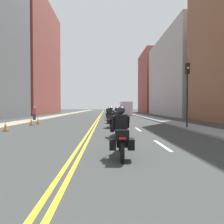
{
  "coord_description": "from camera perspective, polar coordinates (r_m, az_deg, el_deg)",
  "views": [
    {
      "loc": [
        0.97,
        -0.04,
        1.63
      ],
      "look_at": [
        1.79,
        22.61,
        1.08
      ],
      "focal_mm": 30.55,
      "sensor_mm": 36.0,
      "label": 1
    }
  ],
  "objects": [
    {
      "name": "ground_plane",
      "position": [
        48.08,
        -3.23,
        -0.57
      ],
      "size": [
        264.0,
        264.0,
        0.0
      ],
      "primitive_type": "plane",
      "color": "#313535"
    },
    {
      "name": "building_left_2",
      "position": [
        51.74,
        -23.3,
        14.46
      ],
      "size": [
        9.52,
        21.8,
        26.87
      ],
      "color": "brown",
      "rests_on": "ground"
    },
    {
      "name": "sidewalk_right",
      "position": [
        48.57,
        6.14,
        -0.48
      ],
      "size": [
        2.18,
        144.0,
        0.12
      ],
      "primitive_type": "cube",
      "color": "gray",
      "rests_on": "ground"
    },
    {
      "name": "traffic_light_near",
      "position": [
        15.71,
        21.6,
        7.86
      ],
      "size": [
        0.28,
        0.38,
        4.99
      ],
      "color": "black",
      "rests_on": "ground"
    },
    {
      "name": "lane_dashes_white",
      "position": [
        29.19,
        2.73,
        -1.81
      ],
      "size": [
        0.14,
        56.4,
        0.01
      ],
      "color": "silver",
      "rests_on": "ground"
    },
    {
      "name": "motorcycle_4",
      "position": [
        24.44,
        -0.87,
        -0.89
      ],
      "size": [
        0.77,
        2.29,
        1.64
      ],
      "rotation": [
        0.0,
        0.0,
        -0.03
      ],
      "color": "black",
      "rests_on": "ground"
    },
    {
      "name": "motorcycle_5",
      "position": [
        28.79,
        -1.1,
        -0.55
      ],
      "size": [
        0.77,
        2.23,
        1.62
      ],
      "rotation": [
        0.0,
        0.0,
        0.02
      ],
      "color": "black",
      "rests_on": "ground"
    },
    {
      "name": "building_right_2",
      "position": [
        61.66,
        12.99,
        8.49
      ],
      "size": [
        8.86,
        14.16,
        18.6
      ],
      "color": "#93463D",
      "rests_on": "ground"
    },
    {
      "name": "motorcycle_1",
      "position": [
        10.58,
        1.46,
        -3.84
      ],
      "size": [
        0.76,
        2.19,
        1.64
      ],
      "rotation": [
        0.0,
        0.0,
        -0.0
      ],
      "color": "black",
      "rests_on": "ground"
    },
    {
      "name": "traffic_cone_0",
      "position": [
        14.98,
        -29.26,
        -3.82
      ],
      "size": [
        0.31,
        0.31,
        0.64
      ],
      "color": "black",
      "rests_on": "ground"
    },
    {
      "name": "motorcycle_6",
      "position": [
        33.81,
        -1.29,
        -0.24
      ],
      "size": [
        0.76,
        2.21,
        1.67
      ],
      "rotation": [
        0.0,
        0.0,
        0.01
      ],
      "color": "black",
      "rests_on": "ground"
    },
    {
      "name": "pedestrian_0",
      "position": [
        24.74,
        -22.22,
        -0.38
      ],
      "size": [
        0.49,
        0.24,
        1.76
      ],
      "rotation": [
        0.0,
        0.0,
        3.09
      ],
      "color": "#2A2E34",
      "rests_on": "ground"
    },
    {
      "name": "motorcycle_2",
      "position": [
        15.3,
        -0.22,
        -2.15
      ],
      "size": [
        0.78,
        2.19,
        1.66
      ],
      "rotation": [
        0.0,
        0.0,
        0.05
      ],
      "color": "black",
      "rests_on": "ground"
    },
    {
      "name": "parked_truck",
      "position": [
        41.47,
        4.08,
        0.88
      ],
      "size": [
        2.2,
        6.5,
        2.8
      ],
      "color": "silver",
      "rests_on": "ground"
    },
    {
      "name": "traffic_cone_2",
      "position": [
        20.07,
        -21.28,
        -2.44
      ],
      "size": [
        0.31,
        0.31,
        0.65
      ],
      "color": "black",
      "rests_on": "ground"
    },
    {
      "name": "centreline_yellow_outer",
      "position": [
        48.08,
        -3.09,
        -0.56
      ],
      "size": [
        0.12,
        132.0,
        0.01
      ],
      "primitive_type": "cube",
      "color": "yellow",
      "rests_on": "ground"
    },
    {
      "name": "motorcycle_0",
      "position": [
        6.26,
        2.8,
        -7.33
      ],
      "size": [
        0.78,
        2.09,
        1.66
      ],
      "rotation": [
        0.0,
        0.0,
        -0.04
      ],
      "color": "black",
      "rests_on": "ground"
    },
    {
      "name": "sidewalk_left",
      "position": [
        48.88,
        -12.54,
        -0.49
      ],
      "size": [
        2.18,
        144.0,
        0.12
      ],
      "primitive_type": "cube",
      "color": "gray",
      "rests_on": "ground"
    },
    {
      "name": "traffic_cone_1",
      "position": [
        18.87,
        -23.01,
        -2.57
      ],
      "size": [
        0.31,
        0.31,
        0.73
      ],
      "color": "black",
      "rests_on": "ground"
    },
    {
      "name": "motorcycle_3",
      "position": [
        19.6,
        -0.36,
        -1.46
      ],
      "size": [
        0.77,
        2.22,
        1.61
      ],
      "rotation": [
        0.0,
        0.0,
        -0.02
      ],
      "color": "black",
      "rests_on": "ground"
    },
    {
      "name": "building_right_1",
      "position": [
        42.31,
        20.58,
        10.01
      ],
      "size": [
        9.25,
        21.41,
        16.09
      ],
      "color": "#A7A9AB",
      "rests_on": "ground"
    },
    {
      "name": "centreline_yellow_inner",
      "position": [
        48.08,
        -3.37,
        -0.56
      ],
      "size": [
        0.12,
        132.0,
        0.01
      ],
      "primitive_type": "cube",
      "color": "yellow",
      "rests_on": "ground"
    }
  ]
}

